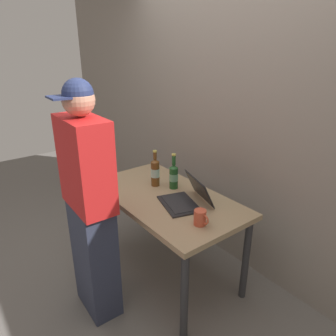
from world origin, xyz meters
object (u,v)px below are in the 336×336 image
(beer_bottle_amber, at_px, (174,176))
(person_figure, at_px, (90,207))
(coffee_mug, at_px, (200,218))
(laptop, at_px, (186,198))
(beer_bottle_dark, at_px, (155,172))

(beer_bottle_amber, distance_m, person_figure, 0.78)
(beer_bottle_amber, xyz_separation_m, person_figure, (0.06, -0.78, -0.01))
(beer_bottle_amber, relative_size, coffee_mug, 2.49)
(laptop, bearing_deg, person_figure, -107.42)
(laptop, height_order, beer_bottle_amber, beer_bottle_amber)
(beer_bottle_dark, distance_m, coffee_mug, 0.72)
(laptop, xyz_separation_m, person_figure, (-0.22, -0.69, 0.06))
(laptop, xyz_separation_m, beer_bottle_dark, (-0.41, 0.00, 0.08))
(laptop, bearing_deg, beer_bottle_dark, 179.55)
(beer_bottle_dark, bearing_deg, beer_bottle_amber, 33.66)
(beer_bottle_amber, height_order, coffee_mug, beer_bottle_amber)
(beer_bottle_amber, bearing_deg, beer_bottle_dark, -146.34)
(laptop, bearing_deg, beer_bottle_amber, 161.04)
(beer_bottle_amber, distance_m, coffee_mug, 0.61)
(beer_bottle_amber, bearing_deg, coffee_mug, -21.35)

